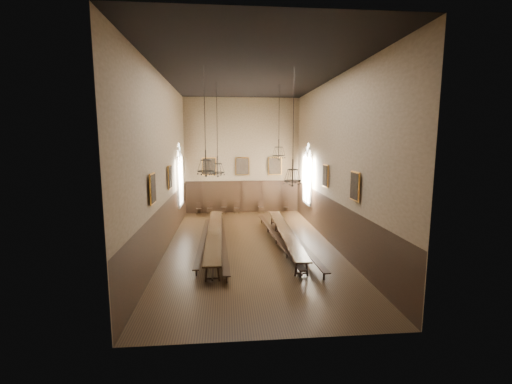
{
  "coord_description": "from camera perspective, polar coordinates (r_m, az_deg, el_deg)",
  "views": [
    {
      "loc": [
        -1.31,
        -18.05,
        5.68
      ],
      "look_at": [
        0.43,
        1.5,
        2.74
      ],
      "focal_mm": 24.0,
      "sensor_mm": 36.0,
      "label": 1
    }
  ],
  "objects": [
    {
      "name": "ceiling",
      "position": [
        18.4,
        -0.97,
        18.94
      ],
      "size": [
        9.0,
        18.0,
        0.02
      ],
      "primitive_type": "cube",
      "color": "black",
      "rests_on": "ground"
    },
    {
      "name": "chair_3",
      "position": [
        27.17,
        -3.22,
        -2.99
      ],
      "size": [
        0.47,
        0.47,
        0.89
      ],
      "rotation": [
        0.0,
        0.0,
        -0.21
      ],
      "color": "black",
      "rests_on": "floor"
    },
    {
      "name": "wall_left",
      "position": [
        18.37,
        -15.15,
        4.53
      ],
      "size": [
        0.02,
        18.0,
        9.0
      ],
      "primitive_type": "cube",
      "color": "#826B50",
      "rests_on": "ground"
    },
    {
      "name": "wainscot_panelling",
      "position": [
        18.63,
        -0.91,
        -5.25
      ],
      "size": [
        9.0,
        18.0,
        2.5
      ],
      "primitive_type": null,
      "color": "black",
      "rests_on": "floor"
    },
    {
      "name": "wall_front",
      "position": [
        9.21,
        3.13,
        1.12
      ],
      "size": [
        9.0,
        0.02,
        9.0
      ],
      "primitive_type": "cube",
      "color": "#826B50",
      "rests_on": "ground"
    },
    {
      "name": "wall_back",
      "position": [
        27.11,
        -2.32,
        6.01
      ],
      "size": [
        9.0,
        0.02,
        9.0
      ],
      "primitive_type": "cube",
      "color": "#826B50",
      "rests_on": "ground"
    },
    {
      "name": "bench_right_outer",
      "position": [
        18.99,
        6.72,
        -8.03
      ],
      "size": [
        0.7,
        10.23,
        0.46
      ],
      "rotation": [
        0.0,
        0.0,
        0.04
      ],
      "color": "black",
      "rests_on": "floor"
    },
    {
      "name": "chair_0",
      "position": [
        27.16,
        -9.5,
        -3.1
      ],
      "size": [
        0.41,
        0.41,
        0.88
      ],
      "rotation": [
        0.0,
        0.0,
        0.05
      ],
      "color": "black",
      "rests_on": "floor"
    },
    {
      "name": "wall_right",
      "position": [
        19.0,
        12.81,
        4.74
      ],
      "size": [
        0.02,
        18.0,
        9.0
      ],
      "primitive_type": "cube",
      "color": "#826B50",
      "rests_on": "ground"
    },
    {
      "name": "chandelier_front_left",
      "position": [
        15.92,
        -8.38,
        4.7
      ],
      "size": [
        0.79,
        0.79,
        4.84
      ],
      "color": "black",
      "rests_on": "ceiling"
    },
    {
      "name": "chair_7",
      "position": [
        27.59,
        4.99,
        -2.85
      ],
      "size": [
        0.46,
        0.46,
        0.86
      ],
      "rotation": [
        0.0,
        0.0,
        -0.24
      ],
      "color": "black",
      "rests_on": "floor"
    },
    {
      "name": "portrait_right_1",
      "position": [
        15.74,
        16.15,
        0.95
      ],
      "size": [
        0.12,
        1.0,
        1.3
      ],
      "color": "gold",
      "rests_on": "wall_right"
    },
    {
      "name": "portrait_back_1",
      "position": [
        27.03,
        -2.3,
        4.31
      ],
      "size": [
        1.1,
        0.12,
        1.4
      ],
      "color": "gold",
      "rests_on": "wall_back"
    },
    {
      "name": "portrait_right_0",
      "position": [
        19.98,
        11.51,
        2.65
      ],
      "size": [
        0.12,
        1.0,
        1.3
      ],
      "color": "gold",
      "rests_on": "wall_right"
    },
    {
      "name": "bench_left_inner",
      "position": [
        18.59,
        -5.53,
        -8.4
      ],
      "size": [
        0.69,
        10.04,
        0.45
      ],
      "rotation": [
        0.0,
        0.0,
        0.04
      ],
      "color": "black",
      "rests_on": "floor"
    },
    {
      "name": "table_right",
      "position": [
        19.2,
        4.87,
        -7.5
      ],
      "size": [
        0.93,
        10.15,
        0.79
      ],
      "rotation": [
        0.0,
        0.0,
        -0.02
      ],
      "color": "black",
      "rests_on": "floor"
    },
    {
      "name": "portrait_left_0",
      "position": [
        19.39,
        -14.18,
        2.39
      ],
      "size": [
        0.12,
        1.0,
        1.3
      ],
      "color": "gold",
      "rests_on": "wall_left"
    },
    {
      "name": "chandelier_back_left",
      "position": [
        20.27,
        -6.4,
        4.33
      ],
      "size": [
        0.8,
        0.8,
        5.31
      ],
      "color": "black",
      "rests_on": "ceiling"
    },
    {
      "name": "portrait_left_1",
      "position": [
        15.0,
        -16.85,
        0.55
      ],
      "size": [
        0.12,
        1.0,
        1.3
      ],
      "color": "gold",
      "rests_on": "wall_left"
    },
    {
      "name": "chair_2",
      "position": [
        27.15,
        -5.4,
        -2.93
      ],
      "size": [
        0.55,
        0.55,
        1.04
      ],
      "rotation": [
        0.0,
        0.0,
        -0.21
      ],
      "color": "black",
      "rests_on": "floor"
    },
    {
      "name": "bench_left_outer",
      "position": [
        19.06,
        -8.84,
        -8.11
      ],
      "size": [
        0.29,
        9.18,
        0.41
      ],
      "rotation": [
        0.0,
        0.0,
        -0.0
      ],
      "color": "black",
      "rests_on": "floor"
    },
    {
      "name": "window_right",
      "position": [
        24.34,
        8.59,
        3.04
      ],
      "size": [
        0.2,
        2.2,
        4.6
      ],
      "primitive_type": null,
      "color": "white",
      "rests_on": "wall_right"
    },
    {
      "name": "chair_5",
      "position": [
        27.28,
        0.87,
        -2.87
      ],
      "size": [
        0.47,
        0.47,
        0.99
      ],
      "rotation": [
        0.0,
        0.0,
        0.09
      ],
      "color": "black",
      "rests_on": "floor"
    },
    {
      "name": "floor",
      "position": [
        18.97,
        -0.9,
        -8.95
      ],
      "size": [
        9.0,
        18.0,
        0.02
      ],
      "primitive_type": "cube",
      "color": "black",
      "rests_on": "ground"
    },
    {
      "name": "chandelier_back_right",
      "position": [
        20.92,
        3.81,
        6.9
      ],
      "size": [
        0.8,
        0.8,
        4.35
      ],
      "color": "black",
      "rests_on": "ceiling"
    },
    {
      "name": "chair_1",
      "position": [
        27.1,
        -7.72,
        -3.04
      ],
      "size": [
        0.44,
        0.44,
        0.96
      ],
      "rotation": [
        0.0,
        0.0,
        0.03
      ],
      "color": "black",
      "rests_on": "floor"
    },
    {
      "name": "chandelier_front_right",
      "position": [
        16.13,
        6.13,
        3.17
      ],
      "size": [
        0.82,
        0.82,
        5.32
      ],
      "color": "black",
      "rests_on": "ceiling"
    },
    {
      "name": "window_left",
      "position": [
        23.86,
        -12.59,
        2.82
      ],
      "size": [
        0.2,
        2.2,
        4.6
      ],
      "primitive_type": null,
      "color": "white",
      "rests_on": "wall_left"
    },
    {
      "name": "portrait_back_2",
      "position": [
        27.28,
        3.18,
        4.34
      ],
      "size": [
        1.1,
        0.12,
        1.4
      ],
      "color": "gold",
      "rests_on": "wall_back"
    },
    {
      "name": "bench_right_inner",
      "position": [
        19.23,
        3.39,
        -7.75
      ],
      "size": [
        1.02,
        10.5,
        0.47
      ],
      "rotation": [
        0.0,
        0.0,
        0.07
      ],
      "color": "black",
      "rests_on": "floor"
    },
    {
      "name": "portrait_back_0",
      "position": [
        27.03,
        -7.82,
        4.23
      ],
      "size": [
        1.1,
        0.12,
        1.4
      ],
      "color": "gold",
      "rests_on": "wall_back"
    },
    {
      "name": "table_left",
      "position": [
        18.98,
        -6.89,
        -7.65
      ],
      "size": [
        0.86,
        10.78,
        0.84
      ],
      "rotation": [
        0.0,
        0.0,
        0.01
      ],
      "color": "black",
      "rests_on": "floor"
    }
  ]
}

